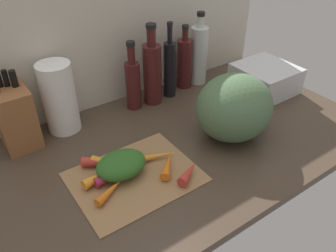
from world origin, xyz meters
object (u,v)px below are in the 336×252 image
(carrot_4, at_px, (101,176))
(dish_rack, at_px, (265,79))
(carrot_2, at_px, (189,172))
(bottle_1, at_px, (152,72))
(winter_squash, at_px, (234,107))
(bottle_0, at_px, (133,83))
(paper_towel_roll, at_px, (59,98))
(carrot_5, at_px, (111,190))
(knife_block, at_px, (14,115))
(carrot_3, at_px, (111,163))
(carrot_7, at_px, (110,176))
(bottle_3, at_px, (184,63))
(carrot_1, at_px, (159,155))
(bottle_4, at_px, (199,54))
(carrot_0, at_px, (114,163))
(carrot_6, at_px, (168,164))
(bottle_2, at_px, (170,68))
(cutting_board, at_px, (135,176))

(carrot_4, height_order, dish_rack, dish_rack)
(carrot_2, xyz_separation_m, bottle_1, (0.16, 0.45, 0.11))
(winter_squash, relative_size, bottle_0, 0.99)
(carrot_4, distance_m, paper_towel_roll, 0.35)
(carrot_5, distance_m, knife_block, 0.44)
(carrot_2, height_order, winter_squash, winter_squash)
(knife_block, bearing_deg, carrot_3, -58.27)
(carrot_7, distance_m, bottle_3, 0.66)
(carrot_1, height_order, carrot_7, carrot_7)
(carrot_1, relative_size, winter_squash, 0.41)
(carrot_3, distance_m, bottle_4, 0.68)
(carrot_3, relative_size, carrot_7, 1.76)
(carrot_0, xyz_separation_m, carrot_2, (0.17, -0.17, -0.00))
(carrot_0, relative_size, carrot_6, 1.18)
(carrot_1, distance_m, bottle_4, 0.58)
(carrot_1, bearing_deg, carrot_6, -95.05)
(carrot_1, xyz_separation_m, paper_towel_roll, (-0.19, 0.35, 0.11))
(carrot_5, bearing_deg, carrot_0, 58.46)
(bottle_4, bearing_deg, carrot_7, -150.07)
(carrot_5, xyz_separation_m, bottle_2, (0.47, 0.38, 0.10))
(carrot_3, xyz_separation_m, carrot_4, (-0.05, -0.03, -0.00))
(dish_rack, bearing_deg, carrot_0, -173.61)
(bottle_2, relative_size, bottle_4, 1.00)
(carrot_2, bearing_deg, winter_squash, 19.00)
(carrot_0, relative_size, bottle_2, 0.45)
(carrot_4, bearing_deg, carrot_3, 33.99)
(carrot_1, bearing_deg, cutting_board, -166.73)
(carrot_0, xyz_separation_m, carrot_3, (-0.01, 0.01, -0.00))
(dish_rack, bearing_deg, carrot_4, -172.22)
(cutting_board, distance_m, bottle_4, 0.69)
(carrot_2, relative_size, bottle_3, 0.37)
(carrot_0, bearing_deg, bottle_4, 28.06)
(carrot_7, height_order, bottle_3, bottle_3)
(carrot_2, height_order, knife_block, knife_block)
(carrot_2, bearing_deg, knife_block, 127.20)
(paper_towel_roll, xyz_separation_m, bottle_1, (0.37, -0.02, 0.01))
(carrot_4, relative_size, bottle_4, 0.37)
(carrot_6, xyz_separation_m, bottle_0, (0.10, 0.39, 0.09))
(carrot_0, bearing_deg, paper_towel_roll, 98.06)
(carrot_2, height_order, bottle_1, bottle_1)
(bottle_2, bearing_deg, bottle_3, 16.58)
(carrot_3, xyz_separation_m, paper_towel_roll, (-0.04, 0.30, 0.10))
(carrot_0, bearing_deg, carrot_1, -17.11)
(carrot_2, bearing_deg, carrot_0, 135.35)
(bottle_0, relative_size, bottle_1, 0.85)
(carrot_0, xyz_separation_m, carrot_4, (-0.06, -0.03, -0.00))
(carrot_5, distance_m, winter_squash, 0.50)
(carrot_4, relative_size, bottle_2, 0.37)
(carrot_7, bearing_deg, carrot_5, -115.17)
(carrot_1, height_order, bottle_3, bottle_3)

